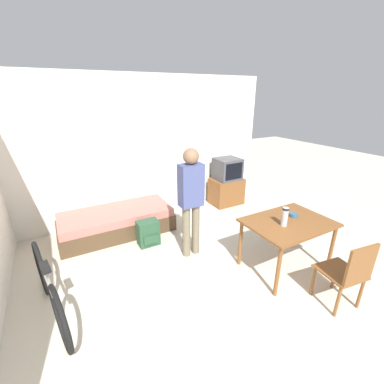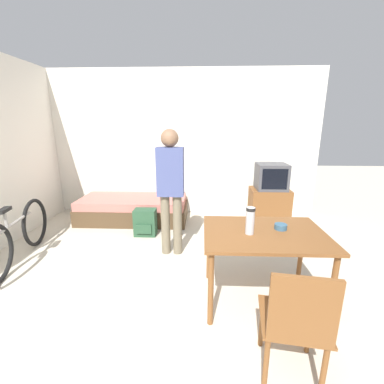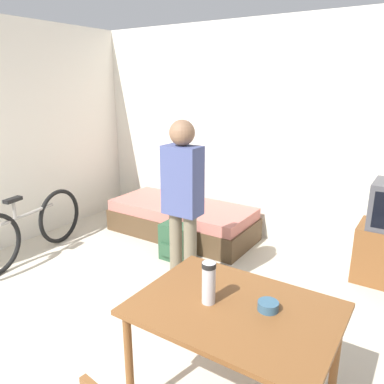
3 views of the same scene
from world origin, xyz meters
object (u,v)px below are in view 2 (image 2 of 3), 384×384
Objects in this scene: wooden_chair at (296,321)px; thermos_flask at (250,219)px; daybed at (134,209)px; dining_table at (264,240)px; backpack at (145,222)px; mate_bowl at (281,227)px; tv at (270,194)px; person_standing at (171,184)px; bicycle at (17,236)px.

thermos_flask is (-0.17, 0.82, 0.38)m from wooden_chair.
dining_table reaches higher than daybed.
daybed is at bearing 119.20° from backpack.
daybed is at bearing 134.40° from mate_bowl.
person_standing is (-1.64, -1.34, 0.49)m from tv.
backpack is at bearing 134.92° from dining_table.
daybed is 16.30× the size of mate_bowl.
backpack is at bearing 131.05° from thermos_flask.
backpack is (-1.66, 1.43, -0.55)m from mate_bowl.
bicycle is 13.80× the size of mate_bowl.
daybed is at bearing 130.91° from dining_table.
thermos_flask is at bearing -52.06° from daybed.
tv is at bearing 24.77° from bicycle.
daybed is 7.56× the size of thermos_flask.
daybed is at bearing -176.80° from tv.
tv is 3.93m from bicycle.
person_standing is (0.85, -1.20, 0.76)m from daybed.
dining_table is 2.69× the size of backpack.
bicycle is 2.91m from thermos_flask.
wooden_chair is (0.02, -0.86, -0.15)m from dining_table.
bicycle is 3.18m from mate_bowl.
mate_bowl is at bearing -45.60° from daybed.
person_standing is 3.93× the size of backpack.
mate_bowl is at bearing 23.07° from dining_table.
wooden_chair is 0.54× the size of bicycle.
thermos_flask is (2.78, -0.67, 0.52)m from bicycle.
tv is 0.64× the size of bicycle.
daybed is 2.84m from thermos_flask.
bicycle reaches higher than dining_table.
wooden_chair is 0.92m from thermos_flask.
daybed is 2.51m from tv.
tv is 3.20m from wooden_chair.
bicycle reaches higher than backpack.
person_standing is 1.07m from backpack.
mate_bowl reaches higher than bicycle.
tv reaches higher than wooden_chair.
backpack is (1.44, 0.87, -0.14)m from bicycle.
dining_table is 0.28m from thermos_flask.
mate_bowl is 2.26m from backpack.
dining_table is at bearing -45.08° from backpack.
thermos_flask is 2.16× the size of mate_bowl.
person_standing reaches higher than dining_table.
tv reaches higher than daybed.
bicycle is at bearing 169.83° from mate_bowl.
wooden_chair is 2.09× the size of backpack.
thermos_flask is 2.15m from backpack.
dining_table is 0.69× the size of person_standing.
person_standing is at bearing -54.87° from daybed.
thermos_flask is 0.60× the size of backpack.
dining_table is 0.22m from mate_bowl.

